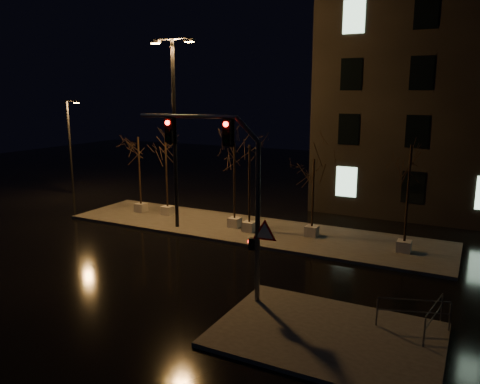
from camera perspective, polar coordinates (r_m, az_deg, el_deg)
The scene contains 14 objects.
ground at distance 21.72m, azimuth -6.16°, elevation -8.75°, with size 90.00×90.00×0.00m, color black.
median at distance 26.64m, azimuth 0.95°, elevation -4.61°, with size 22.00×5.00×0.15m, color #43413C.
sidewalk_corner at distance 15.86m, azimuth 10.51°, elevation -16.74°, with size 7.00×5.00×0.15m, color #43413C.
tree_0 at distance 30.34m, azimuth -12.25°, elevation 4.57°, with size 1.80×1.80×4.97m.
tree_1 at distance 29.27m, azimuth -9.03°, elevation 4.59°, with size 1.80×1.80×5.08m.
tree_2 at distance 26.12m, azimuth -0.69°, elevation 3.63°, with size 1.80×1.80×4.93m.
tree_3 at distance 25.28m, azimuth 1.17°, elevation 3.36°, with size 1.80×1.80×4.93m.
tree_4 at distance 24.78m, azimuth 8.95°, elevation 1.90°, with size 1.80×1.80×4.28m.
tree_5 at distance 23.19m, azimuth 19.98°, elevation 2.63°, with size 1.80×1.80×5.33m.
traffic_signal_mast at distance 16.77m, azimuth -1.31°, elevation 1.44°, with size 5.52×0.56×6.75m.
streetlight_main at distance 26.25m, azimuth -8.01°, elevation 8.52°, with size 2.60×0.51×10.40m.
streetlight_far at distance 38.55m, azimuth -19.96°, elevation 5.67°, with size 1.42×0.33×7.20m.
guard_rail_a at distance 16.54m, azimuth 20.39°, elevation -13.24°, with size 2.20×0.76×1.00m.
guard_rail_b at distance 16.45m, azimuth 22.56°, elevation -13.61°, with size 0.38×2.06×0.99m.
Camera 1 is at (11.28, -16.94, 7.59)m, focal length 35.00 mm.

